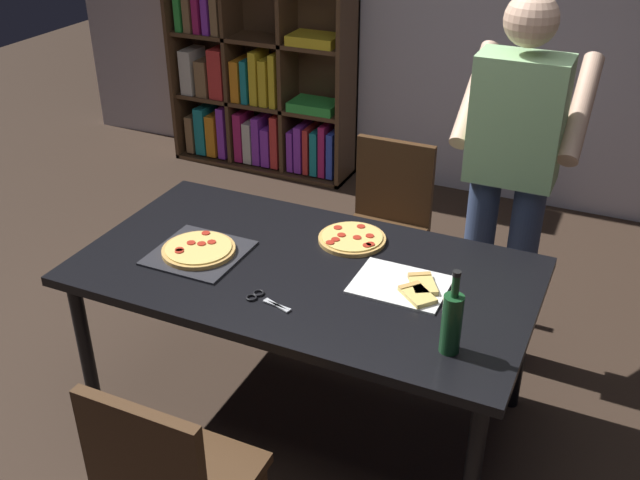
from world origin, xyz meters
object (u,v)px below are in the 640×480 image
dining_table (305,281)px  pepperoni_pizza_on_tray (199,251)px  chair_far_side (386,217)px  bookshelf (257,45)px  wine_bottle (452,322)px  person_serving_pizza (512,168)px  second_pizza_plain (352,239)px  kitchen_scissors (263,299)px

dining_table → pepperoni_pizza_on_tray: (-0.45, -0.09, 0.08)m
chair_far_side → bookshelf: (-1.51, 1.38, 0.41)m
wine_bottle → dining_table: bearing=157.3°
person_serving_pizza → pepperoni_pizza_on_tray: person_serving_pizza is taller
dining_table → second_pizza_plain: bearing=71.9°
dining_table → person_serving_pizza: (0.64, 0.77, 0.31)m
chair_far_side → wine_bottle: 1.49m
wine_bottle → person_serving_pizza: bearing=92.1°
chair_far_side → kitchen_scissors: size_ratio=4.53×
pepperoni_pizza_on_tray → chair_far_side: bearing=67.5°
second_pizza_plain → wine_bottle: bearing=-43.8°
bookshelf → wine_bottle: 3.44m
pepperoni_pizza_on_tray → second_pizza_plain: 0.65m
dining_table → pepperoni_pizza_on_tray: 0.46m
dining_table → chair_far_side: bearing=90.0°
kitchen_scissors → second_pizza_plain: bearing=76.7°
person_serving_pizza → pepperoni_pizza_on_tray: size_ratio=4.78×
chair_far_side → kitchen_scissors: bearing=-91.8°
person_serving_pizza → pepperoni_pizza_on_tray: bearing=-141.8°
kitchen_scissors → dining_table: bearing=81.7°
chair_far_side → pepperoni_pizza_on_tray: bearing=-112.5°
chair_far_side → wine_bottle: (0.68, -1.27, 0.36)m
bookshelf → pepperoni_pizza_on_tray: bearing=-66.5°
person_serving_pizza → pepperoni_pizza_on_tray: (-1.09, -0.85, -0.23)m
chair_far_side → bookshelf: 2.09m
chair_far_side → pepperoni_pizza_on_tray: 1.19m
second_pizza_plain → pepperoni_pizza_on_tray: bearing=-145.6°
kitchen_scissors → pepperoni_pizza_on_tray: bearing=154.8°
person_serving_pizza → dining_table: bearing=-129.9°
wine_bottle → kitchen_scissors: wine_bottle is taller
pepperoni_pizza_on_tray → wine_bottle: (1.13, -0.20, 0.10)m
person_serving_pizza → second_pizza_plain: bearing=-138.5°
person_serving_pizza → wine_bottle: 1.06m
pepperoni_pizza_on_tray → bookshelf: bearing=113.5°
bookshelf → dining_table: bearing=-57.4°
dining_table → kitchen_scissors: size_ratio=9.24×
wine_bottle → second_pizza_plain: bearing=136.2°
person_serving_pizza → kitchen_scissors: size_ratio=8.82×
chair_far_side → dining_table: bearing=-90.0°
chair_far_side → second_pizza_plain: bearing=-82.6°
chair_far_side → wine_bottle: wine_bottle is taller
chair_far_side → bookshelf: size_ratio=0.46×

